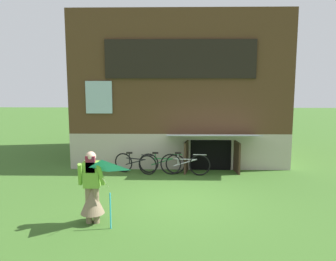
{
  "coord_description": "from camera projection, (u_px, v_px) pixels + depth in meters",
  "views": [
    {
      "loc": [
        -0.14,
        -8.84,
        3.12
      ],
      "look_at": [
        -0.36,
        0.56,
        1.74
      ],
      "focal_mm": 37.25,
      "sensor_mm": 36.0,
      "label": 1
    }
  ],
  "objects": [
    {
      "name": "ground_plane",
      "position": [
        181.0,
        199.0,
        9.2
      ],
      "size": [
        60.0,
        60.0,
        0.0
      ],
      "primitive_type": "plane",
      "color": "#386023"
    },
    {
      "name": "log_house",
      "position": [
        180.0,
        89.0,
        14.3
      ],
      "size": [
        7.68,
        6.23,
        5.46
      ],
      "color": "#ADA393",
      "rests_on": "ground_plane"
    },
    {
      "name": "person",
      "position": [
        92.0,
        193.0,
        7.55
      ],
      "size": [
        0.61,
        0.52,
        1.6
      ],
      "rotation": [
        0.0,
        0.0,
        0.39
      ],
      "color": "#7F6B51",
      "rests_on": "ground_plane"
    },
    {
      "name": "kite",
      "position": [
        102.0,
        176.0,
        6.96
      ],
      "size": [
        0.73,
        0.82,
        1.42
      ],
      "color": "#2DB2CC",
      "rests_on": "ground_plane"
    },
    {
      "name": "bicycle_silver",
      "position": [
        185.0,
        164.0,
        11.43
      ],
      "size": [
        1.65,
        0.22,
        0.75
      ],
      "rotation": [
        0.0,
        0.0,
        -0.11
      ],
      "color": "black",
      "rests_on": "ground_plane"
    },
    {
      "name": "bicycle_green",
      "position": [
        162.0,
        163.0,
        11.63
      ],
      "size": [
        1.56,
        0.21,
        0.72
      ],
      "rotation": [
        0.0,
        0.0,
        -0.1
      ],
      "color": "black",
      "rests_on": "ground_plane"
    },
    {
      "name": "bicycle_black",
      "position": [
        135.0,
        163.0,
        11.62
      ],
      "size": [
        1.48,
        0.57,
        0.71
      ],
      "rotation": [
        0.0,
        0.0,
        -0.35
      ],
      "color": "black",
      "rests_on": "ground_plane"
    }
  ]
}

